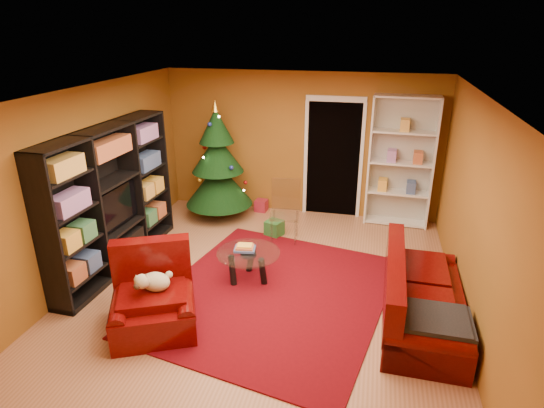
% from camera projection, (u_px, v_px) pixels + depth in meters
% --- Properties ---
extents(floor, '(5.00, 5.50, 0.05)m').
position_uv_depth(floor, '(266.00, 287.00, 6.27)').
color(floor, '#9F6443').
rests_on(floor, ground).
extents(ceiling, '(5.00, 5.50, 0.05)m').
position_uv_depth(ceiling, '(264.00, 91.00, 5.29)').
color(ceiling, silver).
rests_on(ceiling, wall_back).
extents(wall_back, '(5.00, 0.05, 2.60)m').
position_uv_depth(wall_back, '(301.00, 144.00, 8.29)').
color(wall_back, '#935C1F').
rests_on(wall_back, ground).
extents(wall_left, '(0.05, 5.50, 2.60)m').
position_uv_depth(wall_left, '(89.00, 183.00, 6.30)').
color(wall_left, '#935C1F').
rests_on(wall_left, ground).
extents(wall_right, '(0.05, 5.50, 2.60)m').
position_uv_depth(wall_right, '(477.00, 215.00, 5.25)').
color(wall_right, '#935C1F').
rests_on(wall_right, ground).
extents(doorway, '(1.06, 0.60, 2.16)m').
position_uv_depth(doorway, '(333.00, 160.00, 8.22)').
color(doorway, black).
rests_on(doorway, floor).
extents(rug, '(3.38, 3.75, 0.02)m').
position_uv_depth(rug, '(273.00, 294.00, 6.04)').
color(rug, '#5F060D').
rests_on(rug, floor).
extents(media_unit, '(0.52, 2.70, 2.06)m').
position_uv_depth(media_unit, '(112.00, 199.00, 6.45)').
color(media_unit, black).
rests_on(media_unit, floor).
extents(christmas_tree, '(1.57, 1.57, 2.16)m').
position_uv_depth(christmas_tree, '(218.00, 162.00, 8.10)').
color(christmas_tree, black).
rests_on(christmas_tree, floor).
extents(gift_box_green, '(0.34, 0.34, 0.26)m').
position_uv_depth(gift_box_green, '(274.00, 228.00, 7.69)').
color(gift_box_green, '#246A2A').
rests_on(gift_box_green, floor).
extents(gift_box_red, '(0.24, 0.24, 0.22)m').
position_uv_depth(gift_box_red, '(261.00, 205.00, 8.70)').
color(gift_box_red, maroon).
rests_on(gift_box_red, floor).
extents(white_bookshelf, '(1.10, 0.44, 2.33)m').
position_uv_depth(white_bookshelf, '(401.00, 163.00, 7.80)').
color(white_bookshelf, white).
rests_on(white_bookshelf, floor).
extents(armchair, '(1.35, 1.35, 0.80)m').
position_uv_depth(armchair, '(153.00, 299.00, 5.24)').
color(armchair, '#440404').
rests_on(armchair, rug).
extents(dog, '(0.49, 0.44, 0.26)m').
position_uv_depth(dog, '(156.00, 282.00, 5.22)').
color(dog, beige).
rests_on(dog, armchair).
extents(sofa, '(0.94, 2.01, 0.85)m').
position_uv_depth(sofa, '(424.00, 292.00, 5.33)').
color(sofa, '#440404').
rests_on(sofa, rug).
extents(coffee_table, '(0.99, 0.99, 0.55)m').
position_uv_depth(coffee_table, '(249.00, 266.00, 6.29)').
color(coffee_table, gray).
rests_on(coffee_table, rug).
extents(acrylic_chair, '(0.52, 0.56, 0.92)m').
position_uv_depth(acrylic_chair, '(285.00, 215.00, 7.37)').
color(acrylic_chair, '#66605B').
rests_on(acrylic_chair, rug).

